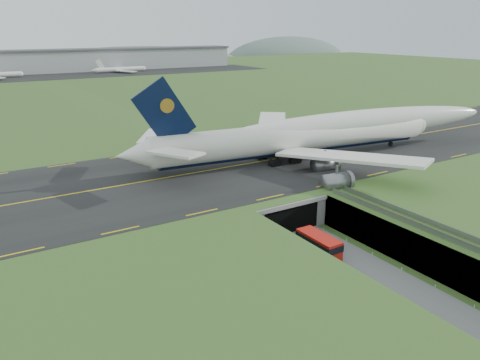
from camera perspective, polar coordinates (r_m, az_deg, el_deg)
ground at (r=80.77m, az=9.74°, el=-8.45°), size 900.00×900.00×0.00m
airfield_deck at (r=79.49m, az=9.85°, el=-6.52°), size 800.00×800.00×6.00m
trench_road at (r=75.96m, az=13.51°, el=-10.43°), size 12.00×75.00×0.20m
taxiway at (r=103.67m, az=-2.10°, el=1.45°), size 800.00×44.00×0.18m
tunnel_portal at (r=91.46m, az=2.98°, el=-2.69°), size 17.00×22.30×6.00m
guideway at (r=75.42m, az=26.12°, el=-7.67°), size 3.00×53.00×7.05m
jumbo_jet at (r=114.77m, az=10.25°, el=5.72°), size 101.97×63.90×21.28m
shuttle_tram at (r=78.41m, az=9.57°, el=-7.78°), size 3.27×8.37×3.39m
cargo_terminal at (r=356.94m, az=-24.40°, el=13.01°), size 320.00×67.00×15.60m
distant_hills at (r=498.18m, az=-18.87°, el=12.54°), size 700.00×91.00×60.00m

